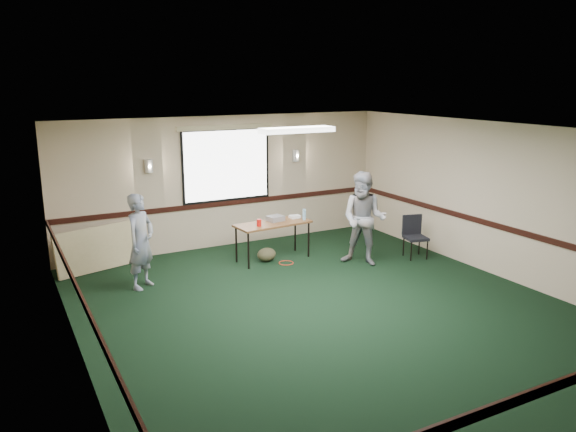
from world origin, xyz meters
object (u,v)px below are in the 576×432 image
conference_chair (414,233)px  person_right (364,219)px  projector (275,218)px  person_left (141,241)px  folding_table (273,225)px

conference_chair → person_right: size_ratio=0.47×
projector → conference_chair: projector is taller
projector → person_left: bearing=179.3°
person_right → person_left: bearing=-140.9°
folding_table → person_right: 1.74m
person_left → person_right: (3.97, -0.73, 0.08)m
projector → person_left: person_left is taller
folding_table → person_right: size_ratio=0.86×
person_left → person_right: 4.04m
folding_table → person_left: 2.62m
folding_table → person_left: (-2.60, -0.32, 0.12)m
projector → conference_chair: bearing=-36.6°
folding_table → person_right: bearing=-42.7°
folding_table → conference_chair: conference_chair is taller
folding_table → projector: 0.18m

